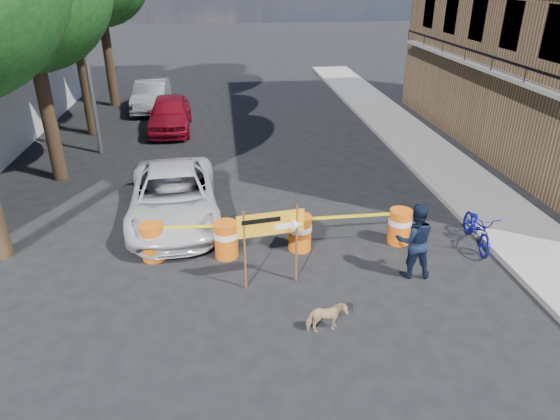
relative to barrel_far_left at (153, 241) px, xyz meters
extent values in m
plane|color=black|center=(3.15, -1.46, -0.47)|extent=(120.00, 120.00, 0.00)
cube|color=gray|center=(9.35, 4.54, -0.40)|extent=(2.40, 40.00, 0.15)
cylinder|color=#332316|center=(-3.65, 5.54, 1.91)|extent=(0.44, 0.44, 4.76)
sphere|color=#123F12|center=(-4.40, 6.17, 4.80)|extent=(3.50, 3.50, 3.50)
cylinder|color=#332316|center=(-3.65, 10.54, 2.19)|extent=(0.44, 0.44, 5.32)
cylinder|color=#332316|center=(-3.65, 15.54, 1.99)|extent=(0.44, 0.44, 4.93)
cylinder|color=gray|center=(-2.85, 8.04, 3.53)|extent=(0.16, 0.16, 8.00)
cylinder|color=#DC610C|center=(0.00, 0.00, -0.02)|extent=(0.56, 0.56, 0.90)
cylinder|color=white|center=(0.00, 0.00, 0.13)|extent=(0.58, 0.58, 0.14)
cylinder|color=#DC610C|center=(1.72, -0.09, -0.02)|extent=(0.56, 0.56, 0.90)
cylinder|color=white|center=(1.72, -0.09, 0.13)|extent=(0.58, 0.58, 0.14)
cylinder|color=#DC610C|center=(3.52, 0.04, -0.02)|extent=(0.56, 0.56, 0.90)
cylinder|color=white|center=(3.52, 0.04, 0.13)|extent=(0.58, 0.58, 0.14)
cylinder|color=#DC610C|center=(6.06, 0.09, -0.02)|extent=(0.56, 0.56, 0.90)
cylinder|color=white|center=(6.06, 0.09, 0.13)|extent=(0.58, 0.58, 0.14)
cylinder|color=#592D19|center=(2.11, -1.50, 0.46)|extent=(0.05, 0.05, 1.86)
cylinder|color=#592D19|center=(3.23, -1.33, 0.46)|extent=(0.05, 0.05, 1.86)
cube|color=orange|center=(2.67, -1.41, 1.03)|extent=(1.44, 0.25, 0.52)
cube|color=white|center=(2.96, -1.39, 0.93)|extent=(0.41, 0.07, 0.12)
cone|color=white|center=(3.23, -1.35, 0.93)|extent=(0.27, 0.30, 0.27)
cube|color=black|center=(2.47, -1.46, 1.13)|extent=(0.82, 0.14, 0.10)
imported|color=black|center=(5.85, -1.39, 0.41)|extent=(0.93, 0.76, 1.76)
imported|color=#121393|center=(7.95, -0.26, 0.44)|extent=(0.76, 1.03, 1.81)
imported|color=tan|center=(3.55, -3.12, -0.16)|extent=(0.79, 0.43, 0.63)
imported|color=silver|center=(0.35, 2.04, 0.23)|extent=(2.67, 5.19, 1.40)
imported|color=maroon|center=(-0.46, 10.77, 0.26)|extent=(1.79, 4.30, 1.46)
imported|color=#9FA2A6|center=(-1.65, 14.48, 0.23)|extent=(1.56, 4.30, 1.41)
camera|label=1|loc=(1.80, -10.57, 5.78)|focal=32.00mm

